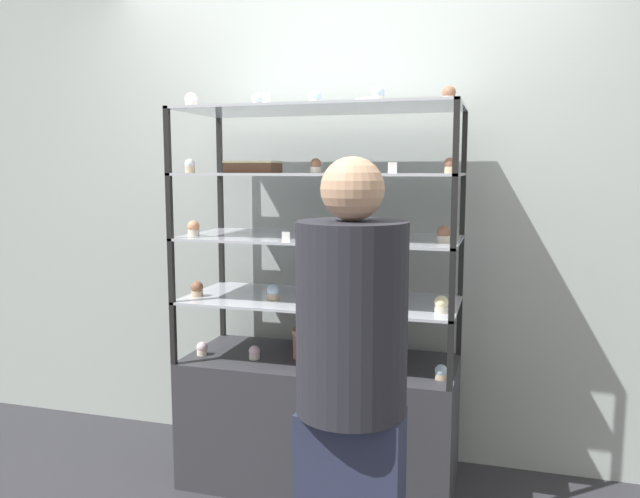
# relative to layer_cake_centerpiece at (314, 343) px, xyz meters

# --- Properties ---
(ground_plane) EXTENTS (20.00, 20.00, 0.00)m
(ground_plane) POSITION_rel_layer_cake_centerpiece_xyz_m (0.04, -0.03, -0.68)
(ground_plane) COLOR #2D2D33
(back_wall) EXTENTS (8.00, 0.05, 2.60)m
(back_wall) POSITION_rel_layer_cake_centerpiece_xyz_m (0.04, 0.40, 0.62)
(back_wall) COLOR #A8B2AD
(back_wall) RESTS_ON ground_plane
(display_base) EXTENTS (1.28, 0.55, 0.61)m
(display_base) POSITION_rel_layer_cake_centerpiece_xyz_m (0.04, -0.03, -0.38)
(display_base) COLOR #333338
(display_base) RESTS_ON ground_plane
(display_riser_lower) EXTENTS (1.28, 0.55, 0.29)m
(display_riser_lower) POSITION_rel_layer_cake_centerpiece_xyz_m (0.04, -0.03, 0.21)
(display_riser_lower) COLOR black
(display_riser_lower) RESTS_ON display_base
(display_riser_middle) EXTENTS (1.28, 0.55, 0.29)m
(display_riser_middle) POSITION_rel_layer_cake_centerpiece_xyz_m (0.04, -0.03, 0.50)
(display_riser_middle) COLOR black
(display_riser_middle) RESTS_ON display_riser_lower
(display_riser_upper) EXTENTS (1.28, 0.55, 0.29)m
(display_riser_upper) POSITION_rel_layer_cake_centerpiece_xyz_m (0.04, -0.03, 0.79)
(display_riser_upper) COLOR black
(display_riser_upper) RESTS_ON display_riser_middle
(display_riser_top) EXTENTS (1.28, 0.55, 0.29)m
(display_riser_top) POSITION_rel_layer_cake_centerpiece_xyz_m (0.04, -0.03, 1.09)
(display_riser_top) COLOR black
(display_riser_top) RESTS_ON display_riser_upper
(layer_cake_centerpiece) EXTENTS (0.21, 0.21, 0.14)m
(layer_cake_centerpiece) POSITION_rel_layer_cake_centerpiece_xyz_m (0.00, 0.00, 0.00)
(layer_cake_centerpiece) COLOR #C66660
(layer_cake_centerpiece) RESTS_ON display_base
(sheet_cake_frosted) EXTENTS (0.24, 0.16, 0.06)m
(sheet_cake_frosted) POSITION_rel_layer_cake_centerpiece_xyz_m (-0.29, -0.02, 0.84)
(sheet_cake_frosted) COLOR brown
(sheet_cake_frosted) RESTS_ON display_riser_upper
(cupcake_0) EXTENTS (0.05, 0.05, 0.06)m
(cupcake_0) POSITION_rel_layer_cake_centerpiece_xyz_m (-0.53, -0.12, -0.04)
(cupcake_0) COLOR beige
(cupcake_0) RESTS_ON display_base
(cupcake_1) EXTENTS (0.05, 0.05, 0.06)m
(cupcake_1) POSITION_rel_layer_cake_centerpiece_xyz_m (-0.26, -0.11, -0.04)
(cupcake_1) COLOR white
(cupcake_1) RESTS_ON display_base
(cupcake_2) EXTENTS (0.05, 0.05, 0.06)m
(cupcake_2) POSITION_rel_layer_cake_centerpiece_xyz_m (0.32, -0.13, -0.04)
(cupcake_2) COLOR #CCB28C
(cupcake_2) RESTS_ON display_base
(cupcake_3) EXTENTS (0.05, 0.05, 0.06)m
(cupcake_3) POSITION_rel_layer_cake_centerpiece_xyz_m (0.62, -0.16, -0.04)
(cupcake_3) COLOR #CCB28C
(cupcake_3) RESTS_ON display_base
(price_tag_0) EXTENTS (0.04, 0.00, 0.04)m
(price_tag_0) POSITION_rel_layer_cake_centerpiece_xyz_m (0.17, -0.28, -0.05)
(price_tag_0) COLOR white
(price_tag_0) RESTS_ON display_base
(cupcake_4) EXTENTS (0.06, 0.06, 0.07)m
(cupcake_4) POSITION_rel_layer_cake_centerpiece_xyz_m (-0.54, -0.14, 0.26)
(cupcake_4) COLOR #CCB28C
(cupcake_4) RESTS_ON display_riser_lower
(cupcake_5) EXTENTS (0.06, 0.06, 0.07)m
(cupcake_5) POSITION_rel_layer_cake_centerpiece_xyz_m (-0.16, -0.11, 0.26)
(cupcake_5) COLOR #CCB28C
(cupcake_5) RESTS_ON display_riser_lower
(cupcake_6) EXTENTS (0.06, 0.06, 0.07)m
(cupcake_6) POSITION_rel_layer_cake_centerpiece_xyz_m (0.24, -0.08, 0.26)
(cupcake_6) COLOR white
(cupcake_6) RESTS_ON display_riser_lower
(cupcake_7) EXTENTS (0.06, 0.06, 0.07)m
(cupcake_7) POSITION_rel_layer_cake_centerpiece_xyz_m (0.61, -0.16, 0.26)
(cupcake_7) COLOR beige
(cupcake_7) RESTS_ON display_riser_lower
(price_tag_1) EXTENTS (0.04, 0.00, 0.04)m
(price_tag_1) POSITION_rel_layer_cake_centerpiece_xyz_m (0.06, -0.28, 0.25)
(price_tag_1) COLOR white
(price_tag_1) RESTS_ON display_riser_lower
(cupcake_8) EXTENTS (0.06, 0.06, 0.07)m
(cupcake_8) POSITION_rel_layer_cake_centerpiece_xyz_m (-0.54, -0.16, 0.55)
(cupcake_8) COLOR beige
(cupcake_8) RESTS_ON display_riser_middle
(cupcake_9) EXTENTS (0.06, 0.06, 0.07)m
(cupcake_9) POSITION_rel_layer_cake_centerpiece_xyz_m (0.04, -0.11, 0.55)
(cupcake_9) COLOR white
(cupcake_9) RESTS_ON display_riser_middle
(cupcake_10) EXTENTS (0.06, 0.06, 0.07)m
(cupcake_10) POSITION_rel_layer_cake_centerpiece_xyz_m (0.61, -0.10, 0.55)
(cupcake_10) COLOR beige
(cupcake_10) RESTS_ON display_riser_middle
(price_tag_2) EXTENTS (0.04, 0.00, 0.04)m
(price_tag_2) POSITION_rel_layer_cake_centerpiece_xyz_m (-0.04, -0.28, 0.54)
(price_tag_2) COLOR white
(price_tag_2) RESTS_ON display_riser_middle
(cupcake_11) EXTENTS (0.05, 0.05, 0.06)m
(cupcake_11) POSITION_rel_layer_cake_centerpiece_xyz_m (-0.55, -0.15, 0.84)
(cupcake_11) COLOR #CCB28C
(cupcake_11) RESTS_ON display_riser_upper
(cupcake_12) EXTENTS (0.05, 0.05, 0.06)m
(cupcake_12) POSITION_rel_layer_cake_centerpiece_xyz_m (0.05, -0.12, 0.84)
(cupcake_12) COLOR beige
(cupcake_12) RESTS_ON display_riser_upper
(cupcake_13) EXTENTS (0.05, 0.05, 0.06)m
(cupcake_13) POSITION_rel_layer_cake_centerpiece_xyz_m (0.64, -0.16, 0.84)
(cupcake_13) COLOR #CCB28C
(cupcake_13) RESTS_ON display_riser_upper
(price_tag_3) EXTENTS (0.04, 0.00, 0.04)m
(price_tag_3) POSITION_rel_layer_cake_centerpiece_xyz_m (0.42, -0.28, 0.83)
(price_tag_3) COLOR white
(price_tag_3) RESTS_ON display_riser_upper
(cupcake_14) EXTENTS (0.06, 0.06, 0.07)m
(cupcake_14) POSITION_rel_layer_cake_centerpiece_xyz_m (-0.53, -0.17, 1.14)
(cupcake_14) COLOR beige
(cupcake_14) RESTS_ON display_riser_top
(cupcake_15) EXTENTS (0.06, 0.06, 0.07)m
(cupcake_15) POSITION_rel_layer_cake_centerpiece_xyz_m (-0.24, -0.07, 1.14)
(cupcake_15) COLOR beige
(cupcake_15) RESTS_ON display_riser_top
(cupcake_16) EXTENTS (0.06, 0.06, 0.07)m
(cupcake_16) POSITION_rel_layer_cake_centerpiece_xyz_m (0.04, -0.10, 1.14)
(cupcake_16) COLOR beige
(cupcake_16) RESTS_ON display_riser_top
(cupcake_17) EXTENTS (0.06, 0.06, 0.07)m
(cupcake_17) POSITION_rel_layer_cake_centerpiece_xyz_m (0.33, -0.17, 1.14)
(cupcake_17) COLOR beige
(cupcake_17) RESTS_ON display_riser_top
(cupcake_18) EXTENTS (0.06, 0.06, 0.07)m
(cupcake_18) POSITION_rel_layer_cake_centerpiece_xyz_m (0.62, -0.08, 1.14)
(cupcake_18) COLOR beige
(cupcake_18) RESTS_ON display_riser_top
(price_tag_4) EXTENTS (0.04, 0.00, 0.04)m
(price_tag_4) POSITION_rel_layer_cake_centerpiece_xyz_m (-0.12, -0.28, 1.13)
(price_tag_4) COLOR white
(price_tag_4) RESTS_ON display_riser_top
(donut_glazed) EXTENTS (0.14, 0.14, 0.03)m
(donut_glazed) POSITION_rel_layer_cake_centerpiece_xyz_m (0.27, -0.02, 1.12)
(donut_glazed) COLOR #EFB2BC
(donut_glazed) RESTS_ON display_riser_top
(customer_figure) EXTENTS (0.36, 0.36, 1.55)m
(customer_figure) POSITION_rel_layer_cake_centerpiece_xyz_m (0.39, -0.87, 0.15)
(customer_figure) COLOR #282D47
(customer_figure) RESTS_ON ground_plane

